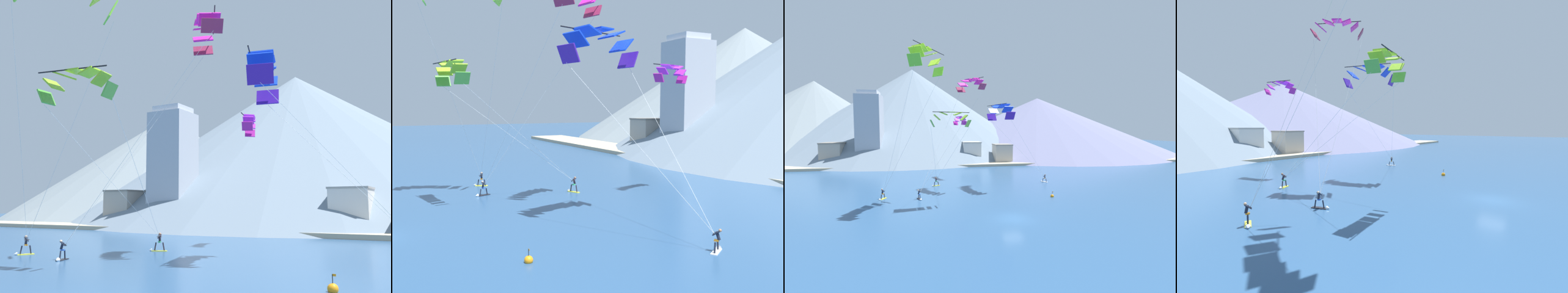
{
  "view_description": "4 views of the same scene",
  "coord_description": "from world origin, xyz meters",
  "views": [
    {
      "loc": [
        14.88,
        -14.05,
        4.3
      ],
      "look_at": [
        -0.65,
        12.84,
        8.53
      ],
      "focal_mm": 40.0,
      "sensor_mm": 36.0,
      "label": 1
    },
    {
      "loc": [
        34.48,
        0.35,
        9.62
      ],
      "look_at": [
        -1.22,
        18.57,
        5.92
      ],
      "focal_mm": 40.0,
      "sensor_mm": 36.0,
      "label": 2
    },
    {
      "loc": [
        -9.74,
        -30.9,
        11.34
      ],
      "look_at": [
        -1.98,
        12.39,
        8.31
      ],
      "focal_mm": 24.0,
      "sensor_mm": 36.0,
      "label": 3
    },
    {
      "loc": [
        -27.06,
        -6.05,
        7.12
      ],
      "look_at": [
        -2.5,
        12.89,
        4.84
      ],
      "focal_mm": 24.0,
      "sensor_mm": 36.0,
      "label": 4
    }
  ],
  "objects": [
    {
      "name": "kitesurfer_near_lead",
      "position": [
        -12.02,
        11.19,
        0.46
      ],
      "size": [
        0.98,
        1.77,
        1.67
      ],
      "color": "black",
      "rests_on": "ground"
    },
    {
      "name": "kitesurfer_near_trail",
      "position": [
        -9.47,
        20.85,
        0.56
      ],
      "size": [
        1.74,
        1.11,
        1.81
      ],
      "color": "yellow",
      "rests_on": "ground"
    },
    {
      "name": "kitesurfer_far_left",
      "position": [
        -17.98,
        12.38,
        0.52
      ],
      "size": [
        1.14,
        1.73,
        1.76
      ],
      "color": "yellow",
      "rests_on": "ground"
    },
    {
      "name": "parafoil_kite_near_lead",
      "position": [
        -2.77,
        18.26,
        19.72
      ],
      "size": [
        11.88,
        9.98,
        19.49
      ],
      "color": "maroon"
    },
    {
      "name": "parafoil_kite_near_trail",
      "position": [
        -7.25,
        7.61,
        12.92
      ],
      "size": [
        6.1,
        14.48,
        12.47
      ],
      "color": "#51A93A"
    },
    {
      "name": "parafoil_kite_mid_center",
      "position": [
        2.86,
        17.59,
        14.79
      ],
      "size": [
        12.36,
        7.76,
        14.65
      ],
      "color": "#3A1696"
    },
    {
      "name": "parafoil_kite_distant_high_outer",
      "position": [
        -3.62,
        29.88,
        13.41
      ],
      "size": [
        2.76,
        5.14,
        2.02
      ],
      "color": "#B61F92"
    },
    {
      "name": "race_marker_buoy",
      "position": [
        9.56,
        8.96,
        0.16
      ],
      "size": [
        0.56,
        0.56,
        1.02
      ],
      "color": "orange",
      "rests_on": "ground"
    },
    {
      "name": "shoreline_strip",
      "position": [
        0.0,
        49.67,
        0.35
      ],
      "size": [
        180.0,
        10.0,
        0.7
      ],
      "primitive_type": "cube",
      "color": "tan",
      "rests_on": "ground"
    },
    {
      "name": "shore_building_promenade_mid",
      "position": [
        2.46,
        53.76,
        3.53
      ],
      "size": [
        5.8,
        6.79,
        7.03
      ],
      "color": "silver",
      "rests_on": "ground"
    },
    {
      "name": "shore_building_quay_east",
      "position": [
        -38.9,
        52.14,
        3.63
      ],
      "size": [
        5.94,
        6.43,
        7.24
      ],
      "color": "#A89E8E",
      "rests_on": "ground"
    },
    {
      "name": "highrise_tower",
      "position": [
        -28.73,
        53.09,
        11.09
      ],
      "size": [
        7.0,
        7.0,
        22.59
      ],
      "color": "#A8ADB7",
      "rests_on": "ground"
    },
    {
      "name": "mountain_peak_central_summit",
      "position": [
        -19.66,
        101.0,
        19.86
      ],
      "size": [
        120.14,
        120.14,
        39.72
      ],
      "color": "slate",
      "rests_on": "ground"
    },
    {
      "name": "mountain_peak_east_shoulder",
      "position": [
        -64.66,
        104.97,
        16.82
      ],
      "size": [
        102.35,
        102.35,
        33.63
      ],
      "color": "gray",
      "rests_on": "ground"
    }
  ]
}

